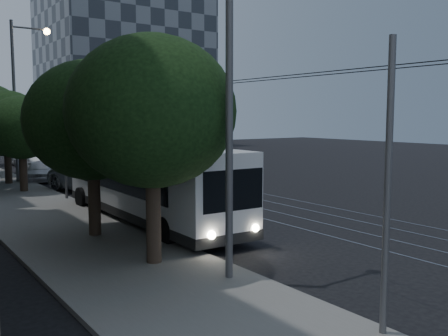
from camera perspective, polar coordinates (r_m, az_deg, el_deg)
The scene contains 16 objects.
ground at distance 21.37m, azimuth 4.81°, elevation -6.12°, with size 120.00×120.00×0.00m, color black.
tram_rails at distance 39.64m, azimuth -11.13°, elevation -0.60°, with size 4.52×90.00×0.02m.
overhead_wires at distance 37.01m, azimuth -21.90°, elevation 4.00°, with size 2.23×90.00×6.00m.
building_distant_right at distance 78.02m, azimuth -11.35°, elevation 11.41°, with size 22.00×18.00×24.00m, color #333941.
trolleybus at distance 21.39m, azimuth -8.93°, elevation -1.40°, with size 2.89×12.78×5.63m.
pickup_silver at distance 30.26m, azimuth -14.05°, elevation -0.96°, with size 3.01×6.54×1.82m, color #B2B7BB.
car_white_a at distance 36.39m, azimuth -20.34°, elevation -0.31°, with size 1.71×4.24×1.45m, color silver.
car_white_b at distance 37.08m, azimuth -19.34°, elevation -0.32°, with size 1.73×4.26×1.24m, color #AEAFB3.
car_white_c at distance 42.39m, azimuth -20.62°, elevation 0.37°, with size 1.29×3.70×1.22m, color white.
car_white_d at distance 48.81m, azimuth -22.25°, elevation 1.09°, with size 1.63×4.04×1.38m, color #BDBDC1.
tree_0 at distance 14.60m, azimuth -8.24°, elevation 6.36°, with size 4.92×4.92×6.82m.
tree_1 at distance 18.51m, azimuth -14.83°, elevation 5.27°, with size 4.78×4.78×6.47m.
tree_2 at distance 30.82m, azimuth -22.13°, elevation 4.28°, with size 4.04×4.04×5.63m.
tree_3 at distance 34.69m, azimuth -23.63°, elevation 4.68°, with size 4.67×4.67×6.10m.
streetlamp_near at distance 13.44m, azimuth 2.12°, elevation 13.82°, with size 2.53×0.44×10.53m.
streetlamp_far at distance 35.62m, azimuth -22.21°, elevation 8.57°, with size 2.55×0.44×10.61m.
Camera 1 is at (-13.41, -16.03, 4.48)m, focal length 40.00 mm.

